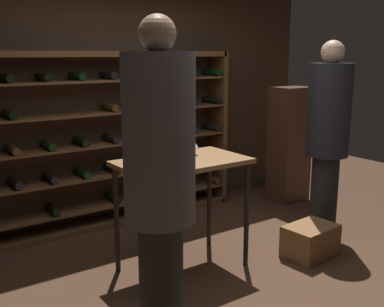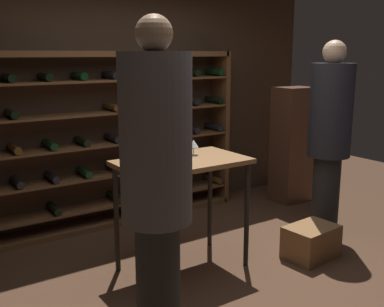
{
  "view_description": "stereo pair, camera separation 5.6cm",
  "coord_description": "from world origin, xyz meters",
  "px_view_note": "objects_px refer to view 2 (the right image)",
  "views": [
    {
      "loc": [
        -2.25,
        -2.81,
        1.85
      ],
      "look_at": [
        -0.08,
        0.3,
        1.03
      ],
      "focal_mm": 43.3,
      "sensor_mm": 36.0,
      "label": 1
    },
    {
      "loc": [
        -2.21,
        -2.84,
        1.85
      ],
      "look_at": [
        -0.08,
        0.3,
        1.03
      ],
      "focal_mm": 43.3,
      "sensor_mm": 36.0,
      "label": 2
    }
  ],
  "objects_px": {
    "wine_glass_stemmed_center": "(194,144)",
    "wine_bottle_gold_foil": "(160,148)",
    "wine_crate": "(311,242)",
    "wine_rack": "(98,141)",
    "display_cabinet": "(292,145)",
    "person_guest_plum_blouse": "(330,131)",
    "person_guest_blue_shirt": "(156,179)",
    "wine_bottle_amber_reserve": "(179,141)",
    "tasting_table": "(182,174)"
  },
  "relations": [
    {
      "from": "person_guest_plum_blouse",
      "to": "wine_bottle_gold_foil",
      "type": "bearing_deg",
      "value": 1.15
    },
    {
      "from": "wine_bottle_amber_reserve",
      "to": "display_cabinet",
      "type": "bearing_deg",
      "value": 18.65
    },
    {
      "from": "person_guest_plum_blouse",
      "to": "wine_glass_stemmed_center",
      "type": "xyz_separation_m",
      "value": [
        -1.43,
        0.3,
        -0.02
      ]
    },
    {
      "from": "person_guest_plum_blouse",
      "to": "wine_glass_stemmed_center",
      "type": "height_order",
      "value": "person_guest_plum_blouse"
    },
    {
      "from": "wine_crate",
      "to": "wine_glass_stemmed_center",
      "type": "height_order",
      "value": "wine_glass_stemmed_center"
    },
    {
      "from": "wine_bottle_gold_foil",
      "to": "wine_bottle_amber_reserve",
      "type": "bearing_deg",
      "value": 24.7
    },
    {
      "from": "display_cabinet",
      "to": "wine_glass_stemmed_center",
      "type": "height_order",
      "value": "display_cabinet"
    },
    {
      "from": "wine_rack",
      "to": "person_guest_plum_blouse",
      "type": "xyz_separation_m",
      "value": [
        1.79,
        -1.57,
        0.16
      ]
    },
    {
      "from": "wine_bottle_gold_foil",
      "to": "person_guest_plum_blouse",
      "type": "bearing_deg",
      "value": -5.92
    },
    {
      "from": "wine_rack",
      "to": "wine_bottle_amber_reserve",
      "type": "relative_size",
      "value": 9.1
    },
    {
      "from": "wine_bottle_gold_foil",
      "to": "wine_glass_stemmed_center",
      "type": "relative_size",
      "value": 2.63
    },
    {
      "from": "person_guest_blue_shirt",
      "to": "wine_crate",
      "type": "bearing_deg",
      "value": -3.29
    },
    {
      "from": "wine_rack",
      "to": "wine_crate",
      "type": "relative_size",
      "value": 6.93
    },
    {
      "from": "tasting_table",
      "to": "display_cabinet",
      "type": "bearing_deg",
      "value": 21.09
    },
    {
      "from": "wine_bottle_gold_foil",
      "to": "person_guest_blue_shirt",
      "type": "bearing_deg",
      "value": -121.19
    },
    {
      "from": "display_cabinet",
      "to": "wine_glass_stemmed_center",
      "type": "bearing_deg",
      "value": -159.76
    },
    {
      "from": "wine_rack",
      "to": "wine_bottle_amber_reserve",
      "type": "height_order",
      "value": "wine_rack"
    },
    {
      "from": "tasting_table",
      "to": "wine_crate",
      "type": "bearing_deg",
      "value": -23.65
    },
    {
      "from": "person_guest_blue_shirt",
      "to": "wine_bottle_amber_reserve",
      "type": "bearing_deg",
      "value": 34.82
    },
    {
      "from": "wine_rack",
      "to": "person_guest_blue_shirt",
      "type": "distance_m",
      "value": 2.41
    },
    {
      "from": "wine_bottle_gold_foil",
      "to": "wine_crate",
      "type": "bearing_deg",
      "value": -20.1
    },
    {
      "from": "wine_crate",
      "to": "wine_bottle_gold_foil",
      "type": "distance_m",
      "value": 1.7
    },
    {
      "from": "person_guest_blue_shirt",
      "to": "wine_glass_stemmed_center",
      "type": "relative_size",
      "value": 15.37
    },
    {
      "from": "wine_bottle_amber_reserve",
      "to": "wine_rack",
      "type": "bearing_deg",
      "value": 99.97
    },
    {
      "from": "wine_bottle_amber_reserve",
      "to": "wine_glass_stemmed_center",
      "type": "bearing_deg",
      "value": -6.95
    },
    {
      "from": "person_guest_blue_shirt",
      "to": "wine_rack",
      "type": "bearing_deg",
      "value": 58.13
    },
    {
      "from": "wine_rack",
      "to": "display_cabinet",
      "type": "bearing_deg",
      "value": -12.73
    },
    {
      "from": "tasting_table",
      "to": "display_cabinet",
      "type": "relative_size",
      "value": 0.75
    },
    {
      "from": "display_cabinet",
      "to": "wine_bottle_gold_foil",
      "type": "relative_size",
      "value": 4.1
    },
    {
      "from": "wine_glass_stemmed_center",
      "to": "wine_bottle_gold_foil",
      "type": "bearing_deg",
      "value": -165.2
    },
    {
      "from": "tasting_table",
      "to": "person_guest_blue_shirt",
      "type": "height_order",
      "value": "person_guest_blue_shirt"
    },
    {
      "from": "wine_rack",
      "to": "display_cabinet",
      "type": "height_order",
      "value": "wine_rack"
    },
    {
      "from": "display_cabinet",
      "to": "person_guest_plum_blouse",
      "type": "bearing_deg",
      "value": -118.83
    },
    {
      "from": "wine_bottle_gold_foil",
      "to": "wine_bottle_amber_reserve",
      "type": "xyz_separation_m",
      "value": [
        0.27,
        0.12,
        0.0
      ]
    },
    {
      "from": "wine_crate",
      "to": "wine_bottle_gold_foil",
      "type": "height_order",
      "value": "wine_bottle_gold_foil"
    },
    {
      "from": "person_guest_plum_blouse",
      "to": "display_cabinet",
      "type": "relative_size",
      "value": 1.37
    },
    {
      "from": "display_cabinet",
      "to": "wine_bottle_gold_foil",
      "type": "height_order",
      "value": "display_cabinet"
    },
    {
      "from": "person_guest_plum_blouse",
      "to": "person_guest_blue_shirt",
      "type": "xyz_separation_m",
      "value": [
        -2.41,
        -0.75,
        0.05
      ]
    },
    {
      "from": "tasting_table",
      "to": "wine_glass_stemmed_center",
      "type": "relative_size",
      "value": 8.11
    },
    {
      "from": "person_guest_plum_blouse",
      "to": "wine_glass_stemmed_center",
      "type": "distance_m",
      "value": 1.46
    },
    {
      "from": "wine_glass_stemmed_center",
      "to": "wine_bottle_amber_reserve",
      "type": "bearing_deg",
      "value": 173.05
    },
    {
      "from": "tasting_table",
      "to": "wine_glass_stemmed_center",
      "type": "distance_m",
      "value": 0.31
    },
    {
      "from": "person_guest_blue_shirt",
      "to": "wine_bottle_gold_foil",
      "type": "bearing_deg",
      "value": 41.85
    },
    {
      "from": "tasting_table",
      "to": "wine_glass_stemmed_center",
      "type": "height_order",
      "value": "wine_glass_stemmed_center"
    },
    {
      "from": "person_guest_plum_blouse",
      "to": "wine_glass_stemmed_center",
      "type": "relative_size",
      "value": 14.76
    },
    {
      "from": "person_guest_plum_blouse",
      "to": "person_guest_blue_shirt",
      "type": "bearing_deg",
      "value": 24.39
    },
    {
      "from": "wine_glass_stemmed_center",
      "to": "wine_rack",
      "type": "bearing_deg",
      "value": 105.67
    },
    {
      "from": "wine_rack",
      "to": "person_guest_plum_blouse",
      "type": "bearing_deg",
      "value": -41.25
    },
    {
      "from": "person_guest_plum_blouse",
      "to": "display_cabinet",
      "type": "xyz_separation_m",
      "value": [
        0.57,
        1.04,
        -0.37
      ]
    },
    {
      "from": "display_cabinet",
      "to": "wine_glass_stemmed_center",
      "type": "distance_m",
      "value": 2.17
    }
  ]
}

